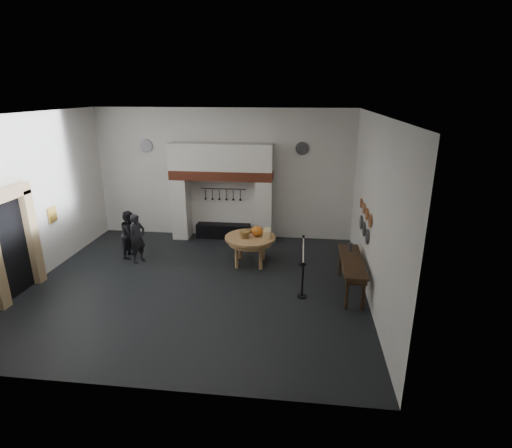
# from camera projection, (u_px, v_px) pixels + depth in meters

# --- Properties ---
(floor) EXTENTS (9.00, 8.00, 0.02)m
(floor) POSITION_uv_depth(u_px,v_px,m) (197.00, 285.00, 10.87)
(floor) COLOR black
(floor) RESTS_ON ground
(ceiling) EXTENTS (9.00, 8.00, 0.02)m
(ceiling) POSITION_uv_depth(u_px,v_px,m) (188.00, 114.00, 9.44)
(ceiling) COLOR silver
(ceiling) RESTS_ON wall_back
(wall_back) EXTENTS (9.00, 0.02, 4.50)m
(wall_back) POSITION_uv_depth(u_px,v_px,m) (223.00, 174.00, 13.92)
(wall_back) COLOR silver
(wall_back) RESTS_ON floor
(wall_front) EXTENTS (9.00, 0.02, 4.50)m
(wall_front) POSITION_uv_depth(u_px,v_px,m) (127.00, 274.00, 6.39)
(wall_front) COLOR silver
(wall_front) RESTS_ON floor
(wall_left) EXTENTS (0.02, 8.00, 4.50)m
(wall_left) POSITION_uv_depth(u_px,v_px,m) (29.00, 200.00, 10.65)
(wall_left) COLOR silver
(wall_left) RESTS_ON floor
(wall_right) EXTENTS (0.02, 8.00, 4.50)m
(wall_right) POSITION_uv_depth(u_px,v_px,m) (374.00, 212.00, 9.65)
(wall_right) COLOR silver
(wall_right) RESTS_ON floor
(chimney_pier_left) EXTENTS (0.55, 0.70, 2.15)m
(chimney_pier_left) POSITION_uv_depth(u_px,v_px,m) (181.00, 208.00, 14.13)
(chimney_pier_left) COLOR silver
(chimney_pier_left) RESTS_ON floor
(chimney_pier_right) EXTENTS (0.55, 0.70, 2.15)m
(chimney_pier_right) POSITION_uv_depth(u_px,v_px,m) (264.00, 211.00, 13.80)
(chimney_pier_right) COLOR silver
(chimney_pier_right) RESTS_ON floor
(hearth_brick_band) EXTENTS (3.50, 0.72, 0.32)m
(hearth_brick_band) POSITION_uv_depth(u_px,v_px,m) (221.00, 175.00, 13.57)
(hearth_brick_band) COLOR #9E442B
(hearth_brick_band) RESTS_ON chimney_pier_left
(chimney_hood) EXTENTS (3.50, 0.70, 0.90)m
(chimney_hood) POSITION_uv_depth(u_px,v_px,m) (221.00, 157.00, 13.38)
(chimney_hood) COLOR silver
(chimney_hood) RESTS_ON hearth_brick_band
(iron_range) EXTENTS (1.90, 0.45, 0.50)m
(iron_range) POSITION_uv_depth(u_px,v_px,m) (223.00, 231.00, 14.29)
(iron_range) COLOR black
(iron_range) RESTS_ON floor
(utensil_rail) EXTENTS (1.60, 0.02, 0.02)m
(utensil_rail) POSITION_uv_depth(u_px,v_px,m) (223.00, 189.00, 14.00)
(utensil_rail) COLOR black
(utensil_rail) RESTS_ON wall_back
(door_recess) EXTENTS (0.04, 1.10, 2.50)m
(door_recess) POSITION_uv_depth(u_px,v_px,m) (11.00, 249.00, 10.03)
(door_recess) COLOR black
(door_recess) RESTS_ON floor
(door_jamb_far) EXTENTS (0.22, 0.30, 2.60)m
(door_jamb_far) POSITION_uv_depth(u_px,v_px,m) (32.00, 238.00, 10.66)
(door_jamb_far) COLOR tan
(door_jamb_far) RESTS_ON floor
(door_lintel) EXTENTS (0.22, 1.70, 0.30)m
(door_lintel) POSITION_uv_depth(u_px,v_px,m) (3.00, 195.00, 9.57)
(door_lintel) COLOR tan
(door_lintel) RESTS_ON door_jamb_near
(wall_plaque) EXTENTS (0.05, 0.34, 0.44)m
(wall_plaque) POSITION_uv_depth(u_px,v_px,m) (52.00, 215.00, 11.61)
(wall_plaque) COLOR gold
(wall_plaque) RESTS_ON wall_left
(work_table) EXTENTS (1.72, 1.72, 0.07)m
(work_table) POSITION_uv_depth(u_px,v_px,m) (250.00, 238.00, 11.95)
(work_table) COLOR tan
(work_table) RESTS_ON floor
(pumpkin) EXTENTS (0.36, 0.36, 0.31)m
(pumpkin) POSITION_uv_depth(u_px,v_px,m) (257.00, 231.00, 11.96)
(pumpkin) COLOR orange
(pumpkin) RESTS_ON work_table
(cheese_block_big) EXTENTS (0.22, 0.22, 0.24)m
(cheese_block_big) POSITION_uv_depth(u_px,v_px,m) (267.00, 234.00, 11.80)
(cheese_block_big) COLOR #E0C286
(cheese_block_big) RESTS_ON work_table
(cheese_block_small) EXTENTS (0.18, 0.18, 0.20)m
(cheese_block_small) POSITION_uv_depth(u_px,v_px,m) (267.00, 231.00, 12.09)
(cheese_block_small) COLOR #D5CD7F
(cheese_block_small) RESTS_ON work_table
(wicker_basket) EXTENTS (0.36, 0.36, 0.22)m
(wicker_basket) POSITION_uv_depth(u_px,v_px,m) (244.00, 235.00, 11.78)
(wicker_basket) COLOR olive
(wicker_basket) RESTS_ON work_table
(bread_loaf) EXTENTS (0.31, 0.18, 0.13)m
(bread_loaf) POSITION_uv_depth(u_px,v_px,m) (248.00, 231.00, 12.26)
(bread_loaf) COLOR #A16239
(bread_loaf) RESTS_ON work_table
(visitor_near) EXTENTS (0.59, 0.66, 1.53)m
(visitor_near) POSITION_uv_depth(u_px,v_px,m) (137.00, 239.00, 12.11)
(visitor_near) COLOR black
(visitor_near) RESTS_ON floor
(visitor_far) EXTENTS (0.61, 0.76, 1.50)m
(visitor_far) POSITION_uv_depth(u_px,v_px,m) (130.00, 234.00, 12.53)
(visitor_far) COLOR black
(visitor_far) RESTS_ON floor
(side_table) EXTENTS (0.55, 2.20, 0.06)m
(side_table) POSITION_uv_depth(u_px,v_px,m) (352.00, 261.00, 10.27)
(side_table) COLOR #362513
(side_table) RESTS_ON floor
(pewter_jug) EXTENTS (0.12, 0.12, 0.22)m
(pewter_jug) POSITION_uv_depth(u_px,v_px,m) (350.00, 247.00, 10.79)
(pewter_jug) COLOR #4C4C51
(pewter_jug) RESTS_ON side_table
(copper_pan_a) EXTENTS (0.03, 0.34, 0.34)m
(copper_pan_a) POSITION_uv_depth(u_px,v_px,m) (370.00, 221.00, 9.94)
(copper_pan_a) COLOR #C6662D
(copper_pan_a) RESTS_ON wall_right
(copper_pan_b) EXTENTS (0.03, 0.32, 0.32)m
(copper_pan_b) POSITION_uv_depth(u_px,v_px,m) (367.00, 214.00, 10.46)
(copper_pan_b) COLOR #C6662D
(copper_pan_b) RESTS_ON wall_right
(copper_pan_c) EXTENTS (0.03, 0.30, 0.30)m
(copper_pan_c) POSITION_uv_depth(u_px,v_px,m) (364.00, 208.00, 10.98)
(copper_pan_c) COLOR #C6662D
(copper_pan_c) RESTS_ON wall_right
(copper_pan_d) EXTENTS (0.03, 0.28, 0.28)m
(copper_pan_d) POSITION_uv_depth(u_px,v_px,m) (361.00, 203.00, 11.50)
(copper_pan_d) COLOR #C6662D
(copper_pan_d) RESTS_ON wall_right
(pewter_plate_left) EXTENTS (0.03, 0.40, 0.40)m
(pewter_plate_left) POSITION_uv_depth(u_px,v_px,m) (367.00, 237.00, 10.29)
(pewter_plate_left) COLOR #4C4C51
(pewter_plate_left) RESTS_ON wall_right
(pewter_plate_mid) EXTENTS (0.03, 0.40, 0.40)m
(pewter_plate_mid) POSITION_uv_depth(u_px,v_px,m) (364.00, 229.00, 10.86)
(pewter_plate_mid) COLOR #4C4C51
(pewter_plate_mid) RESTS_ON wall_right
(pewter_plate_right) EXTENTS (0.03, 0.40, 0.40)m
(pewter_plate_right) POSITION_uv_depth(u_px,v_px,m) (361.00, 222.00, 11.42)
(pewter_plate_right) COLOR #4C4C51
(pewter_plate_right) RESTS_ON wall_right
(pewter_plate_back_left) EXTENTS (0.44, 0.03, 0.44)m
(pewter_plate_back_left) POSITION_uv_depth(u_px,v_px,m) (146.00, 146.00, 13.88)
(pewter_plate_back_left) COLOR #4C4C51
(pewter_plate_back_left) RESTS_ON wall_back
(pewter_plate_back_right) EXTENTS (0.44, 0.03, 0.44)m
(pewter_plate_back_right) POSITION_uv_depth(u_px,v_px,m) (302.00, 148.00, 13.28)
(pewter_plate_back_right) COLOR #4C4C51
(pewter_plate_back_right) RESTS_ON wall_back
(barrier_post_near) EXTENTS (0.05, 0.05, 0.90)m
(barrier_post_near) POSITION_uv_depth(u_px,v_px,m) (303.00, 281.00, 10.11)
(barrier_post_near) COLOR black
(barrier_post_near) RESTS_ON floor
(barrier_post_far) EXTENTS (0.05, 0.05, 0.90)m
(barrier_post_far) POSITION_uv_depth(u_px,v_px,m) (303.00, 251.00, 11.99)
(barrier_post_far) COLOR black
(barrier_post_far) RESTS_ON floor
(barrier_rope) EXTENTS (0.04, 2.00, 0.04)m
(barrier_rope) POSITION_uv_depth(u_px,v_px,m) (303.00, 251.00, 10.92)
(barrier_rope) COLOR white
(barrier_rope) RESTS_ON barrier_post_near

